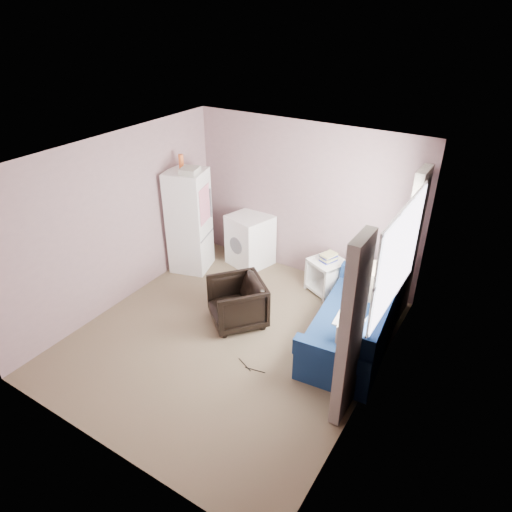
{
  "coord_description": "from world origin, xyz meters",
  "views": [
    {
      "loc": [
        2.87,
        -3.93,
        4.01
      ],
      "look_at": [
        0.05,
        0.6,
        1.0
      ],
      "focal_mm": 32.0,
      "sensor_mm": 36.0,
      "label": 1
    }
  ],
  "objects": [
    {
      "name": "washing_machine",
      "position": [
        -0.85,
        1.86,
        0.46
      ],
      "size": [
        0.77,
        0.77,
        0.89
      ],
      "rotation": [
        0.0,
        0.0,
        -0.27
      ],
      "color": "white",
      "rests_on": "ground"
    },
    {
      "name": "fridge",
      "position": [
        -1.62,
        1.22,
        0.87
      ],
      "size": [
        0.73,
        0.73,
        1.95
      ],
      "rotation": [
        0.0,
        0.0,
        0.28
      ],
      "color": "white",
      "rests_on": "ground"
    },
    {
      "name": "window_dressing",
      "position": [
        1.78,
        0.7,
        1.11
      ],
      "size": [
        0.17,
        2.62,
        2.18
      ],
      "color": "white",
      "rests_on": "ground"
    },
    {
      "name": "armchair",
      "position": [
        -0.1,
        0.35,
        0.37
      ],
      "size": [
        0.98,
        0.97,
        0.73
      ],
      "primitive_type": "imported",
      "rotation": [
        0.0,
        0.0,
        -0.7
      ],
      "color": "black",
      "rests_on": "ground"
    },
    {
      "name": "side_table",
      "position": [
        0.63,
        1.75,
        0.32
      ],
      "size": [
        0.65,
        0.65,
        0.67
      ],
      "rotation": [
        0.0,
        0.0,
        -0.43
      ],
      "color": "white",
      "rests_on": "ground"
    },
    {
      "name": "sofa",
      "position": [
        1.5,
        0.77,
        0.33
      ],
      "size": [
        1.1,
        2.09,
        0.9
      ],
      "rotation": [
        0.0,
        0.0,
        0.1
      ],
      "color": "navy",
      "rests_on": "ground"
    },
    {
      "name": "room",
      "position": [
        0.02,
        0.01,
        1.25
      ],
      "size": [
        3.84,
        4.24,
        2.54
      ],
      "color": "#7B6950",
      "rests_on": "ground"
    },
    {
      "name": "floor_cables",
      "position": [
        0.55,
        -0.35,
        0.01
      ],
      "size": [
        0.42,
        0.12,
        0.01
      ],
      "rotation": [
        0.0,
        0.0,
        -0.08
      ],
      "color": "black",
      "rests_on": "ground"
    }
  ]
}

